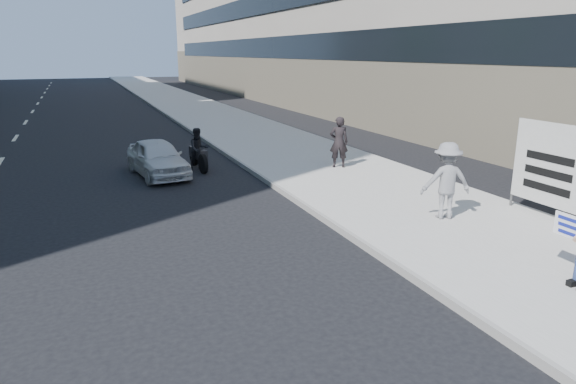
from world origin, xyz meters
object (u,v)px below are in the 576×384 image
jogger (446,181)px  white_sedan_near (158,158)px  protest_banner (569,169)px  pedestrian_woman (339,142)px  motorcycle (198,151)px

jogger → white_sedan_near: bearing=-36.1°
protest_banner → jogger: bearing=148.4°
pedestrian_woman → motorcycle: (-4.26, 2.05, -0.36)m
jogger → pedestrian_woman: jogger is taller
motorcycle → jogger: bearing=-69.8°
motorcycle → pedestrian_woman: bearing=-32.6°
protest_banner → motorcycle: (-6.18, 9.17, -0.76)m
protest_banner → motorcycle: bearing=124.0°
jogger → pedestrian_woman: bearing=-74.7°
jogger → motorcycle: bearing=-45.1°
jogger → pedestrian_woman: 5.78m
jogger → protest_banner: 2.59m
jogger → white_sedan_near: (-5.42, 7.46, -0.45)m
pedestrian_woman → white_sedan_near: bearing=5.1°
white_sedan_near → motorcycle: (1.42, 0.36, 0.05)m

